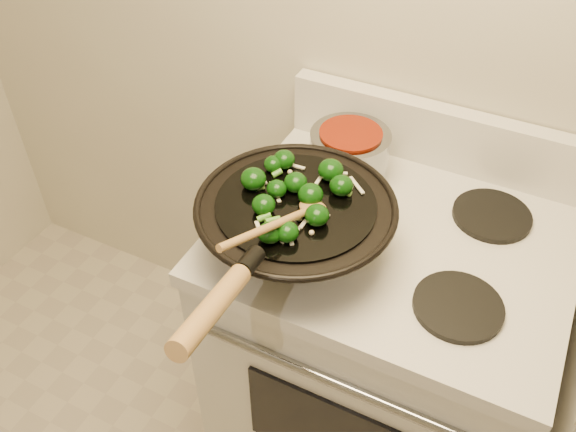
% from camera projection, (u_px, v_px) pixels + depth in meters
% --- Properties ---
extents(stove, '(0.78, 0.67, 1.08)m').
position_uv_depth(stove, '(377.00, 350.00, 1.68)').
color(stove, silver).
rests_on(stove, ground).
extents(wok, '(0.42, 0.69, 0.27)m').
position_uv_depth(wok, '(295.00, 224.00, 1.27)').
color(wok, black).
rests_on(wok, stove).
extents(stirfry, '(0.24, 0.28, 0.05)m').
position_uv_depth(stirfry, '(294.00, 193.00, 1.23)').
color(stirfry, '#0A3308').
rests_on(stirfry, wok).
extents(wooden_spoon, '(0.11, 0.28, 0.09)m').
position_uv_depth(wooden_spoon, '(289.00, 218.00, 1.16)').
color(wooden_spoon, '#A0763F').
rests_on(wooden_spoon, wok).
extents(saucepan, '(0.20, 0.31, 0.11)m').
position_uv_depth(saucepan, '(349.00, 152.00, 1.48)').
color(saucepan, gray).
rests_on(saucepan, stove).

